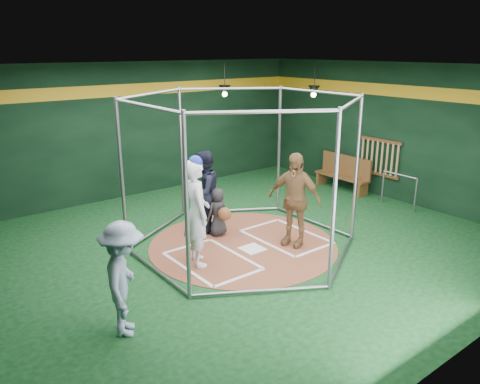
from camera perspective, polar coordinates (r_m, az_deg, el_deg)
room_shell at (r=9.01m, az=0.36°, el=3.84°), size 10.10×9.10×3.53m
clay_disc at (r=9.56m, az=0.37°, el=-6.42°), size 3.80×3.80×0.01m
home_plate at (r=9.34m, az=1.52°, el=-6.93°), size 0.43×0.43×0.01m
batter_box_left at (r=8.86m, az=-3.49°, el=-8.37°), size 1.17×1.77×0.01m
batter_box_right at (r=9.96m, az=5.58°, el=-5.43°), size 1.17×1.77×0.01m
batting_cage at (r=9.07m, az=0.39°, el=2.27°), size 4.05×4.67×3.00m
bat_rack at (r=12.96m, az=16.63°, el=4.07°), size 0.07×1.25×0.98m
pendant_lamp_near at (r=13.00m, az=-1.89°, el=12.37°), size 0.34×0.34×0.90m
pendant_lamp_far at (r=12.99m, az=8.99°, el=12.17°), size 0.34×0.34×0.90m
batter_figure at (r=8.43m, az=-5.30°, el=-2.39°), size 0.67×0.83×2.04m
visitor_leopard at (r=9.31m, az=6.63°, el=-0.90°), size 0.85×1.20×1.90m
catcher_figure at (r=9.84m, az=-2.66°, el=-2.45°), size 0.53×0.58×1.03m
umpire at (r=9.94m, az=-4.46°, el=-0.02°), size 1.05×0.94×1.78m
bystander_blue at (r=6.66m, az=-14.00°, el=-10.26°), size 1.06×1.23×1.65m
dugout_bench at (r=13.39m, az=12.53°, el=2.35°), size 0.39×1.67×0.97m
steel_railing at (r=12.28m, az=18.83°, el=0.81°), size 0.05×0.99×0.85m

